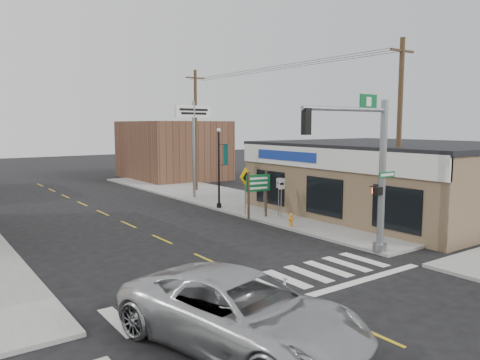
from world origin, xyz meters
TOP-DOWN VIEW (x-y plane):
  - ground at (0.00, 0.00)m, footprint 140.00×140.00m
  - sidewalk_right at (9.00, 13.00)m, footprint 6.00×38.00m
  - center_line at (0.00, 8.00)m, footprint 0.12×56.00m
  - crosswalk at (0.00, 0.40)m, footprint 11.00×2.20m
  - thrift_store at (14.50, 6.00)m, footprint 12.00×14.00m
  - bldg_distant_right at (12.00, 30.00)m, footprint 8.00×10.00m
  - suv at (-3.18, -2.69)m, footprint 4.46×6.93m
  - traffic_signal_pole at (5.45, 0.58)m, footprint 4.98×0.38m
  - guide_sign at (6.30, 8.90)m, footprint 1.49×0.13m
  - fire_hydrant at (6.30, 6.14)m, footprint 0.22×0.22m
  - ped_crossing_sign at (6.30, 10.06)m, footprint 1.06×0.08m
  - lamp_post at (6.36, 12.85)m, footprint 0.64×0.50m
  - dance_center_sign at (7.18, 17.45)m, footprint 3.19×0.20m
  - bare_tree at (9.40, 5.15)m, footprint 2.23×2.23m
  - shrub_front at (10.73, 1.51)m, footprint 1.18×1.18m
  - shrub_back at (9.45, 8.27)m, footprint 1.07×1.07m
  - utility_pole_near at (9.44, 2.21)m, footprint 1.58×0.24m
  - utility_pole_far at (9.21, 20.63)m, footprint 1.63×0.24m

SIDE VIEW (x-z plane):
  - ground at x=0.00m, z-range 0.00..0.00m
  - center_line at x=0.00m, z-range 0.00..0.01m
  - crosswalk at x=0.00m, z-range 0.00..0.01m
  - sidewalk_right at x=9.00m, z-range 0.00..0.13m
  - fire_hydrant at x=6.30m, z-range 0.16..0.85m
  - shrub_back at x=9.45m, z-range 0.13..0.93m
  - shrub_front at x=10.73m, z-range 0.13..1.02m
  - suv at x=-3.18m, z-range 0.00..1.78m
  - guide_sign at x=6.30m, z-range 0.52..3.13m
  - thrift_store at x=14.50m, z-range 0.00..4.00m
  - ped_crossing_sign at x=6.30m, z-range 0.63..3.37m
  - bldg_distant_right at x=12.00m, z-range 0.00..5.60m
  - lamp_post at x=6.36m, z-range 0.53..5.46m
  - bare_tree at x=9.40m, z-range 1.41..5.87m
  - traffic_signal_pole at x=5.45m, z-range 0.73..7.04m
  - utility_pole_near at x=9.44m, z-range 0.25..9.35m
  - utility_pole_far at x=9.21m, z-range 0.25..9.60m
  - dance_center_sign at x=7.18m, z-range 1.85..8.64m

